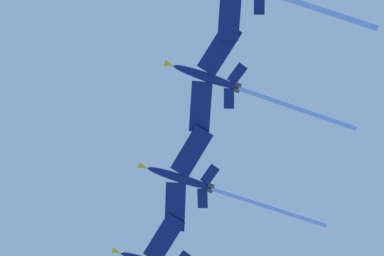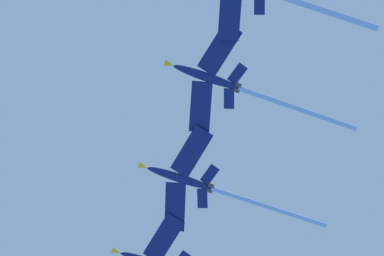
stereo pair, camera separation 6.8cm
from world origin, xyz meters
TOP-DOWN VIEW (x-y plane):
  - jet_inner_left at (8.46, 0.78)m, footprint 20.18×34.38m
  - jet_centre at (26.96, 0.93)m, footprint 20.20×34.29m

SIDE VIEW (x-z plane):
  - jet_centre at x=26.96m, z-range 143.34..149.87m
  - jet_inner_left at x=8.46m, z-range 143.78..150.68m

